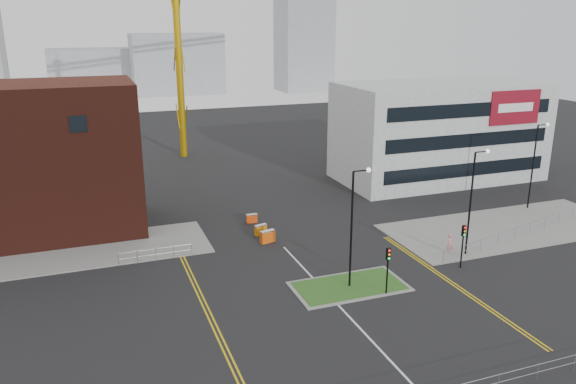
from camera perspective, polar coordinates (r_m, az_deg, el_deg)
name	(u,v)px	position (r m, az deg, el deg)	size (l,w,h in m)	color
ground	(378,347)	(36.14, 9.12, -15.33)	(200.00, 200.00, 0.00)	black
pavement_left	(42,257)	(52.18, -23.70, -6.03)	(28.00, 8.00, 0.12)	slate
pavement_right	(508,227)	(58.38, 21.46, -3.37)	(24.00, 10.00, 0.12)	slate
island_kerb	(349,286)	(43.09, 6.25, -9.51)	(8.60, 4.60, 0.08)	slate
grass_island	(349,286)	(43.08, 6.26, -9.49)	(8.00, 4.00, 0.12)	#26511B
office_block	(439,131)	(72.85, 15.08, 5.98)	(25.00, 12.20, 12.00)	#A0A3A5
streetlamp_island	(354,219)	(41.07, 6.77, -2.73)	(1.46, 0.36, 9.18)	black
streetlamp_right_near	(473,194)	(48.99, 18.32, -0.23)	(1.46, 0.36, 9.18)	black
streetlamp_right_far	(535,159)	(63.85, 23.84, 3.07)	(1.46, 0.36, 9.18)	black
traffic_light_island	(388,262)	(41.30, 10.12, -7.03)	(0.28, 0.33, 3.65)	black
traffic_light_right	(463,238)	(47.08, 17.38, -4.50)	(0.28, 0.33, 3.65)	black
railing_left	(156,252)	(48.25, -13.29, -5.97)	(6.05, 0.05, 1.10)	gray
railing_right	(515,231)	(55.45, 22.05, -3.70)	(19.05, 5.05, 1.10)	gray
centre_line	(363,331)	(37.62, 7.60, -13.84)	(0.15, 30.00, 0.01)	silver
yellow_left_a	(200,299)	(41.63, -8.98, -10.68)	(0.12, 24.00, 0.01)	gold
yellow_left_b	(204,298)	(41.68, -8.57, -10.63)	(0.12, 24.00, 0.01)	gold
yellow_right_a	(449,283)	(45.22, 16.06, -8.83)	(0.12, 20.00, 0.01)	gold
yellow_right_b	(452,282)	(45.39, 16.37, -8.76)	(0.12, 20.00, 0.01)	gold
skyline_b	(177,64)	(158.82, -11.20, 12.65)	(24.00, 12.00, 16.00)	gray
skyline_c	(304,40)	(163.11, 1.63, 15.17)	(14.00, 12.00, 28.00)	gray
skyline_d	(106,70)	(167.04, -17.96, 11.67)	(30.00, 12.00, 12.00)	gray
pedestrian	(450,244)	(50.00, 16.13, -5.11)	(0.69, 0.45, 1.90)	tan
barrier_left	(261,229)	(52.59, -2.78, -3.80)	(1.24, 0.72, 0.99)	orange
barrier_mid	(252,218)	(55.69, -3.71, -2.66)	(1.09, 0.37, 0.91)	#D23E0B
barrier_right	(268,236)	(50.75, -2.09, -4.48)	(1.43, 0.76, 1.14)	#E3530C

